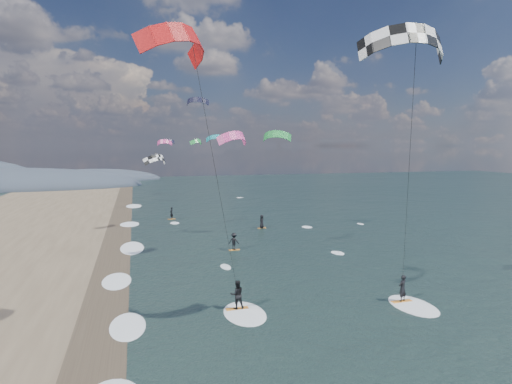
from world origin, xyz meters
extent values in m
plane|color=black|center=(0.00, 0.00, 0.00)|extent=(260.00, 260.00, 0.00)
cube|color=#382D23|center=(-12.00, 10.00, 0.00)|extent=(3.00, 240.00, 0.00)
ellipsoid|color=#3D4756|center=(-40.00, 100.00, 0.00)|extent=(64.00, 24.00, 10.00)
ellipsoid|color=#3D4756|center=(-22.00, 120.00, 0.00)|extent=(40.00, 18.00, 7.00)
cube|color=orange|center=(7.28, 5.02, 0.03)|extent=(1.46, 0.44, 0.06)
imported|color=black|center=(7.28, 5.02, 0.96)|extent=(0.77, 0.65, 1.80)
ellipsoid|color=white|center=(7.58, 4.22, 0.00)|extent=(2.60, 4.20, 0.12)
cylinder|color=black|center=(5.28, 2.02, 8.58)|extent=(0.02, 0.02, 16.24)
cube|color=orange|center=(-3.75, 6.79, 0.03)|extent=(1.46, 0.45, 0.07)
imported|color=black|center=(-3.75, 6.79, 0.99)|extent=(0.90, 0.71, 1.85)
ellipsoid|color=white|center=(-3.45, 5.99, 0.00)|extent=(2.60, 4.20, 0.12)
cylinder|color=black|center=(-5.50, 3.79, 8.41)|extent=(0.02, 0.02, 15.82)
cube|color=orange|center=(-0.40, 22.23, 0.03)|extent=(1.10, 0.35, 0.05)
imported|color=black|center=(-0.40, 22.23, 0.91)|extent=(1.27, 1.19, 1.72)
cube|color=orange|center=(5.61, 32.51, 0.03)|extent=(1.10, 0.35, 0.05)
imported|color=black|center=(5.61, 32.51, 0.89)|extent=(0.64, 0.89, 1.69)
cube|color=orange|center=(-4.95, 42.54, 0.03)|extent=(1.10, 0.35, 0.05)
imported|color=black|center=(-4.95, 42.54, 0.90)|extent=(0.67, 0.74, 1.70)
ellipsoid|color=white|center=(-10.80, 6.00, 0.00)|extent=(2.40, 5.40, 0.11)
ellipsoid|color=white|center=(-10.80, 15.00, 0.00)|extent=(2.40, 5.40, 0.11)
ellipsoid|color=white|center=(-10.80, 26.00, 0.00)|extent=(2.40, 5.40, 0.11)
ellipsoid|color=white|center=(-10.80, 40.00, 0.00)|extent=(2.40, 5.40, 0.11)
ellipsoid|color=white|center=(-10.80, 58.00, 0.00)|extent=(2.40, 5.40, 0.11)
camera|label=1|loc=(-9.85, -19.13, 10.50)|focal=30.00mm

